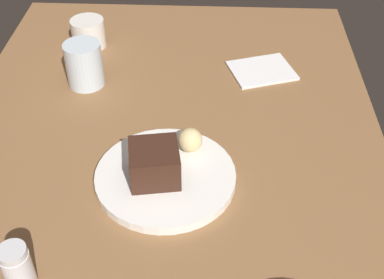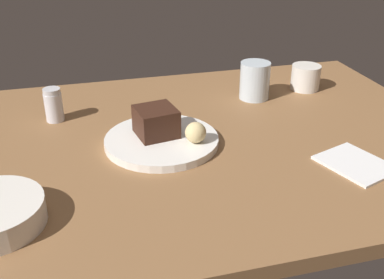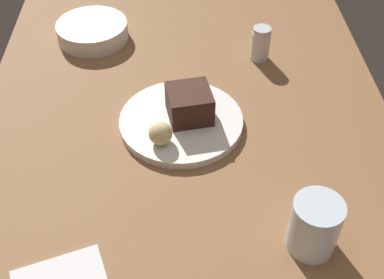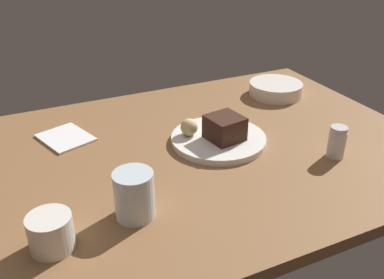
{
  "view_description": "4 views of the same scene",
  "coord_description": "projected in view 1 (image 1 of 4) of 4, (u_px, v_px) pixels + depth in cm",
  "views": [
    {
      "loc": [
        -72.07,
        -8.55,
        67.55
      ],
      "look_at": [
        0.1,
        -5.19,
        5.85
      ],
      "focal_mm": 48.52,
      "sensor_mm": 36.0,
      "label": 1
    },
    {
      "loc": [
        -24.43,
        -88.89,
        50.21
      ],
      "look_at": [
        -2.21,
        -5.42,
        5.65
      ],
      "focal_mm": 43.57,
      "sensor_mm": 36.0,
      "label": 2
    },
    {
      "loc": [
        67.5,
        -1.87,
        71.73
      ],
      "look_at": [
        -1.17,
        0.95,
        5.23
      ],
      "focal_mm": 47.64,
      "sensor_mm": 36.0,
      "label": 3
    },
    {
      "loc": [
        39.84,
        84.39,
        55.89
      ],
      "look_at": [
        -0.4,
        -1.29,
        5.26
      ],
      "focal_mm": 39.88,
      "sensor_mm": 36.0,
      "label": 4
    }
  ],
  "objects": [
    {
      "name": "salt_shaker",
      "position": [
        18.0,
        268.0,
        0.72
      ],
      "size": [
        4.26,
        4.26,
        8.09
      ],
      "color": "silver",
      "rests_on": "dining_table"
    },
    {
      "name": "folded_napkin",
      "position": [
        262.0,
        71.0,
        1.17
      ],
      "size": [
        14.86,
        16.48,
        0.6
      ],
      "primitive_type": "cube",
      "rotation": [
        0.0,
        0.0,
        0.33
      ],
      "color": "white",
      "rests_on": "dining_table"
    },
    {
      "name": "dessert_plate",
      "position": [
        165.0,
        177.0,
        0.9
      ],
      "size": [
        24.61,
        24.61,
        1.68
      ],
      "primitive_type": "cylinder",
      "color": "white",
      "rests_on": "dining_table"
    },
    {
      "name": "water_glass",
      "position": [
        84.0,
        64.0,
        1.11
      ],
      "size": [
        7.88,
        7.88,
        9.75
      ],
      "primitive_type": "cylinder",
      "color": "silver",
      "rests_on": "dining_table"
    },
    {
      "name": "chocolate_cake_slice",
      "position": [
        154.0,
        163.0,
        0.87
      ],
      "size": [
        9.53,
        9.58,
        6.13
      ],
      "primitive_type": "cube",
      "rotation": [
        0.0,
        0.0,
        1.74
      ],
      "color": "#381E14",
      "rests_on": "dessert_plate"
    },
    {
      "name": "bread_roll",
      "position": [
        190.0,
        140.0,
        0.93
      ],
      "size": [
        4.48,
        4.48,
        4.48
      ],
      "primitive_type": "sphere",
      "color": "#DBC184",
      "rests_on": "dessert_plate"
    },
    {
      "name": "coffee_cup",
      "position": [
        88.0,
        33.0,
        1.24
      ],
      "size": [
        7.94,
        7.94,
        6.81
      ],
      "primitive_type": "cylinder",
      "color": "silver",
      "rests_on": "dining_table"
    },
    {
      "name": "dining_table",
      "position": [
        165.0,
        157.0,
        0.98
      ],
      "size": [
        120.0,
        84.0,
        3.0
      ],
      "primitive_type": "cube",
      "color": "brown",
      "rests_on": "ground"
    }
  ]
}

